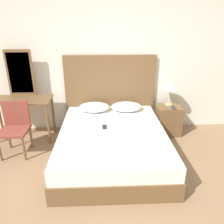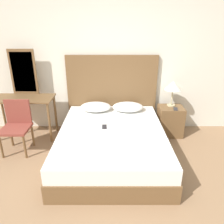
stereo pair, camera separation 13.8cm
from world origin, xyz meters
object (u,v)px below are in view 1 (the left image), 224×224
bed (112,143)px  phone_on_nightstand (174,108)px  chair (15,125)px  nightstand (168,120)px  vanity_desk (21,106)px  table_lamp (171,85)px  phone_on_bed (105,127)px

bed → phone_on_nightstand: size_ratio=12.55×
chair → phone_on_nightstand: bearing=9.0°
bed → phone_on_nightstand: phone_on_nightstand is taller
nightstand → vanity_desk: vanity_desk is taller
bed → table_lamp: (1.10, 0.82, 0.69)m
bed → phone_on_bed: size_ratio=13.33×
bed → table_lamp: size_ratio=4.35×
table_lamp → bed: bearing=-143.3°
bed → table_lamp: 1.54m
table_lamp → chair: 2.75m
nightstand → phone_on_nightstand: bearing=-64.4°
chair → bed: bearing=-8.2°
phone_on_bed → table_lamp: 1.49m
bed → chair: 1.58m
phone_on_bed → bed: bearing=-37.0°
vanity_desk → phone_on_nightstand: bearing=-0.6°
phone_on_nightstand → vanity_desk: 2.73m
phone_on_nightstand → table_lamp: bearing=102.7°
phone_on_nightstand → chair: chair is taller
vanity_desk → chair: size_ratio=1.28×
phone_on_bed → chair: chair is taller
phone_on_nightstand → chair: bearing=-171.0°
table_lamp → phone_on_nightstand: (0.04, -0.17, -0.37)m
bed → nightstand: size_ratio=3.65×
phone_on_bed → chair: 1.43m
bed → table_lamp: table_lamp is taller
nightstand → phone_on_nightstand: size_ratio=3.44×
nightstand → phone_on_nightstand: (0.05, -0.10, 0.28)m
nightstand → table_lamp: table_lamp is taller
phone_on_nightstand → chair: 2.72m
phone_on_bed → vanity_desk: size_ratio=0.14×
bed → chair: chair is taller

